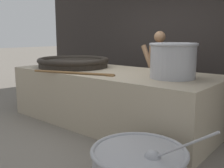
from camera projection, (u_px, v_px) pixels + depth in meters
The scene contains 8 objects.
ground_plane at pixel (112, 122), 4.85m from camera, with size 60.00×60.00×0.00m, color slate.
back_wall at pixel (173, 14), 6.15m from camera, with size 8.47×0.24×4.14m, color #2D2826.
hearth_platform at pixel (112, 97), 4.77m from camera, with size 3.78×1.61×0.95m.
giant_wok_near at pixel (74, 62), 5.23m from camera, with size 1.42×1.42×0.19m.
stock_pot at pixel (173, 60), 3.85m from camera, with size 0.71×0.71×0.52m.
stirring_paddle at pixel (76, 73), 4.29m from camera, with size 1.42×0.55×0.04m.
cook at pixel (158, 69), 5.41m from camera, with size 0.39×0.60×1.66m.
prep_bowl_vegetables at pixel (139, 167), 2.68m from camera, with size 1.30×1.00×0.84m.
Camera 1 is at (2.99, -3.55, 1.57)m, focal length 42.00 mm.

